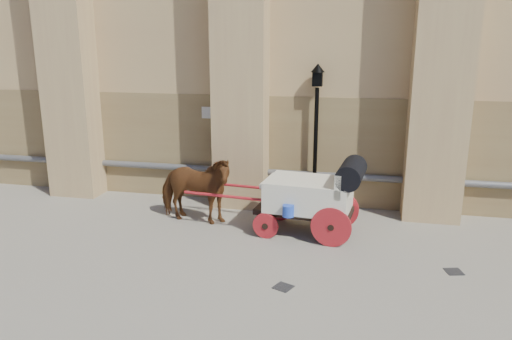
# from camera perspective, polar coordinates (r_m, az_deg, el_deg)

# --- Properties ---
(ground) EXTENTS (90.00, 90.00, 0.00)m
(ground) POSITION_cam_1_polar(r_m,az_deg,el_deg) (10.53, -1.05, -10.51)
(ground) COLOR slate
(ground) RESTS_ON ground
(horse) EXTENTS (2.17, 1.18, 1.75)m
(horse) POSITION_cam_1_polar(r_m,az_deg,el_deg) (12.49, -7.02, -2.17)
(horse) COLOR brown
(horse) RESTS_ON ground
(carriage) EXTENTS (4.33, 1.62, 1.86)m
(carriage) POSITION_cam_1_polar(r_m,az_deg,el_deg) (11.71, 6.72, -2.69)
(carriage) COLOR black
(carriage) RESTS_ON ground
(street_lamp) EXTENTS (0.36, 0.36, 3.88)m
(street_lamp) POSITION_cam_1_polar(r_m,az_deg,el_deg) (13.30, 6.85, 4.20)
(street_lamp) COLOR black
(street_lamp) RESTS_ON ground
(drain_grate_near) EXTENTS (0.42, 0.42, 0.01)m
(drain_grate_near) POSITION_cam_1_polar(r_m,az_deg,el_deg) (9.58, 3.12, -13.21)
(drain_grate_near) COLOR black
(drain_grate_near) RESTS_ON ground
(drain_grate_far) EXTENTS (0.39, 0.39, 0.01)m
(drain_grate_far) POSITION_cam_1_polar(r_m,az_deg,el_deg) (10.87, 21.67, -10.73)
(drain_grate_far) COLOR black
(drain_grate_far) RESTS_ON ground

